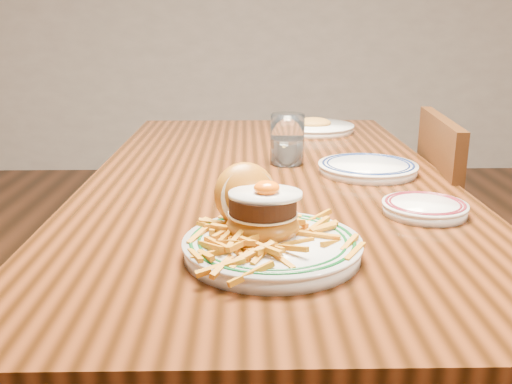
{
  "coord_description": "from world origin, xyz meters",
  "views": [
    {
      "loc": [
        -0.06,
        -1.32,
        1.1
      ],
      "look_at": [
        -0.04,
        -0.49,
        0.85
      ],
      "focal_mm": 40.0,
      "sensor_mm": 36.0,
      "label": 1
    }
  ],
  "objects_px": {
    "table": "(269,210)",
    "main_plate": "(268,231)",
    "chair_right": "(472,267)",
    "side_plate": "(425,207)"
  },
  "relations": [
    {
      "from": "table",
      "to": "main_plate",
      "type": "relative_size",
      "value": 5.36
    },
    {
      "from": "chair_right",
      "to": "table",
      "type": "bearing_deg",
      "value": 14.8
    },
    {
      "from": "main_plate",
      "to": "table",
      "type": "bearing_deg",
      "value": 63.47
    },
    {
      "from": "main_plate",
      "to": "side_plate",
      "type": "bearing_deg",
      "value": 7.02
    },
    {
      "from": "table",
      "to": "main_plate",
      "type": "distance_m",
      "value": 0.5
    },
    {
      "from": "table",
      "to": "chair_right",
      "type": "height_order",
      "value": "chair_right"
    },
    {
      "from": "chair_right",
      "to": "side_plate",
      "type": "distance_m",
      "value": 0.56
    },
    {
      "from": "table",
      "to": "side_plate",
      "type": "bearing_deg",
      "value": -45.85
    },
    {
      "from": "side_plate",
      "to": "chair_right",
      "type": "bearing_deg",
      "value": 64.13
    },
    {
      "from": "table",
      "to": "side_plate",
      "type": "xyz_separation_m",
      "value": [
        0.29,
        -0.29,
        0.1
      ]
    }
  ]
}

